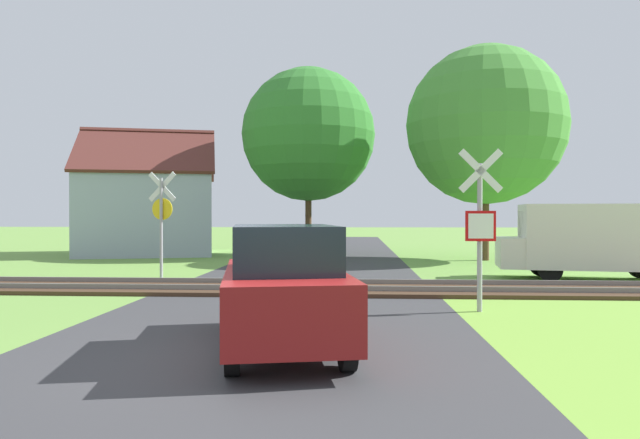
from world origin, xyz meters
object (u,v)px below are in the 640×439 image
Objects in this scene: tree_right at (486,125)px; crossing_sign_far at (162,215)px; stop_sign_near at (480,223)px; tree_center at (308,135)px; house at (149,211)px; mail_truck at (590,238)px; parked_car at (283,286)px.

crossing_sign_far is at bearing -143.90° from tree_right.
stop_sign_near is 16.52m from tree_center.
stop_sign_near is at bearing -103.17° from tree_right.
tree_center is (3.45, 10.47, 3.79)m from crossing_sign_far.
house reaches higher than stop_sign_near.
tree_center is 13.91m from mail_truck.
tree_right is 1.77× the size of mail_truck.
tree_right is 8.05m from tree_center.
tree_center is 2.09× the size of parked_car.
tree_right is at bearing 57.18° from parked_car.
tree_right reaches higher than parked_car.
house reaches higher than parked_car.
stop_sign_near reaches higher than crossing_sign_far.
house is (-12.56, 15.96, 0.36)m from stop_sign_near.
house is at bearing -54.28° from stop_sign_near.
tree_center reaches higher than mail_truck.
tree_right is at bearing 46.20° from crossing_sign_far.
crossing_sign_far is 0.75× the size of parked_car.
crossing_sign_far is at bearing -82.62° from house.
tree_center reaches higher than parked_car.
stop_sign_near is 4.88m from parked_car.
tree_right reaches higher than mail_truck.
tree_center is at bearing -18.87° from house.
tree_right is 8.55m from mail_truck.
tree_center is (7.90, -0.60, 3.57)m from house.
parked_car is (-3.51, -3.28, -0.87)m from stop_sign_near.
house is 19.83m from mail_truck.
parked_car is at bearing -50.49° from crossing_sign_far.
house reaches higher than mail_truck.
crossing_sign_far is 0.36× the size of tree_center.
crossing_sign_far is 12.65m from mail_truck.
parked_car is (-8.00, -9.14, -0.34)m from mail_truck.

